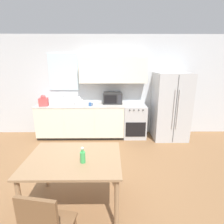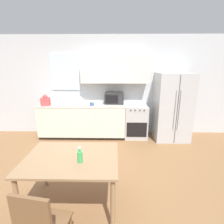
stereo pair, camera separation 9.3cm
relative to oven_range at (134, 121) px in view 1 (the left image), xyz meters
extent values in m
plane|color=olive|center=(-0.99, -1.77, -0.44)|extent=(12.00, 12.00, 0.00)
cube|color=silver|center=(-0.99, 0.34, 0.91)|extent=(12.00, 0.06, 2.70)
cube|color=silver|center=(-1.92, 0.30, 1.30)|extent=(0.80, 0.04, 0.96)
cube|color=silver|center=(-0.58, 0.15, 1.36)|extent=(1.76, 0.32, 0.66)
cube|color=#333333|center=(-1.45, 0.02, -0.40)|extent=(2.29, 0.57, 0.08)
cube|color=silver|center=(-1.45, -0.01, 0.04)|extent=(2.29, 0.63, 0.80)
cube|color=silver|center=(-2.22, -0.33, 0.04)|extent=(0.74, 0.01, 0.78)
cube|color=silver|center=(-1.45, -0.33, 0.04)|extent=(0.74, 0.01, 0.78)
cube|color=silver|center=(-0.69, -0.33, 0.04)|extent=(0.74, 0.01, 0.78)
cube|color=beige|center=(-1.45, -0.01, 0.46)|extent=(2.31, 0.66, 0.03)
cube|color=#B7BABC|center=(0.00, 0.00, 0.00)|extent=(0.60, 0.61, 0.89)
cube|color=black|center=(0.00, -0.31, -0.13)|extent=(0.52, 0.01, 0.39)
cylinder|color=#262626|center=(-0.17, -0.31, 0.39)|extent=(0.03, 0.02, 0.03)
cylinder|color=#262626|center=(-0.06, -0.31, 0.39)|extent=(0.03, 0.02, 0.03)
cylinder|color=#262626|center=(0.06, -0.31, 0.39)|extent=(0.03, 0.02, 0.03)
cylinder|color=#262626|center=(0.17, -0.31, 0.39)|extent=(0.03, 0.02, 0.03)
cube|color=silver|center=(0.93, -0.08, 0.43)|extent=(0.87, 0.77, 1.74)
cube|color=#3F3F3F|center=(0.93, -0.47, 0.43)|extent=(0.01, 0.01, 1.68)
cylinder|color=silver|center=(0.88, -0.49, 0.46)|extent=(0.02, 0.02, 0.96)
cylinder|color=silver|center=(0.98, -0.49, 0.46)|extent=(0.02, 0.02, 0.96)
cube|color=#B7BABC|center=(-1.92, -0.01, 0.48)|extent=(0.59, 0.39, 0.02)
cylinder|color=silver|center=(-1.92, 0.14, 0.58)|extent=(0.02, 0.02, 0.19)
cylinder|color=silver|center=(-1.92, 0.07, 0.67)|extent=(0.02, 0.14, 0.02)
cube|color=#282828|center=(-0.59, 0.11, 0.62)|extent=(0.50, 0.33, 0.30)
cube|color=black|center=(-0.65, -0.06, 0.62)|extent=(0.32, 0.01, 0.21)
cube|color=#2D2D33|center=(-0.41, -0.06, 0.62)|extent=(0.10, 0.01, 0.24)
cylinder|color=#335999|center=(-1.17, -0.19, 0.52)|extent=(0.08, 0.08, 0.09)
torus|color=#335999|center=(-1.12, -0.19, 0.52)|extent=(0.02, 0.07, 0.07)
cube|color=white|center=(-1.46, -0.18, 0.55)|extent=(0.24, 0.22, 0.17)
sphere|color=white|center=(-1.46, -0.18, 0.66)|extent=(0.14, 0.14, 0.11)
cube|color=#D14C4C|center=(-2.36, -0.16, 0.57)|extent=(0.24, 0.22, 0.20)
sphere|color=#D14C4C|center=(-2.36, -0.16, 0.70)|extent=(0.14, 0.14, 0.12)
cube|color=#997551|center=(-1.15, -2.46, 0.30)|extent=(1.25, 0.93, 0.03)
cylinder|color=#997551|center=(-1.71, -2.87, -0.08)|extent=(0.06, 0.06, 0.73)
cylinder|color=#997551|center=(-0.58, -2.87, -0.08)|extent=(0.06, 0.06, 0.73)
cylinder|color=#997551|center=(-1.71, -2.06, -0.08)|extent=(0.06, 0.06, 0.73)
cylinder|color=#997551|center=(-0.58, -2.06, -0.08)|extent=(0.06, 0.06, 0.73)
cube|color=brown|center=(-1.26, -3.39, 0.25)|extent=(0.37, 0.10, 0.48)
cylinder|color=#3FB259|center=(-1.00, -2.58, 0.39)|extent=(0.07, 0.07, 0.15)
cylinder|color=#3FB259|center=(-1.00, -2.58, 0.48)|extent=(0.03, 0.03, 0.04)
cylinder|color=white|center=(-1.00, -2.58, 0.51)|extent=(0.04, 0.04, 0.02)
camera|label=1|loc=(-0.65, -4.55, 1.53)|focal=28.00mm
camera|label=2|loc=(-0.56, -4.55, 1.53)|focal=28.00mm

